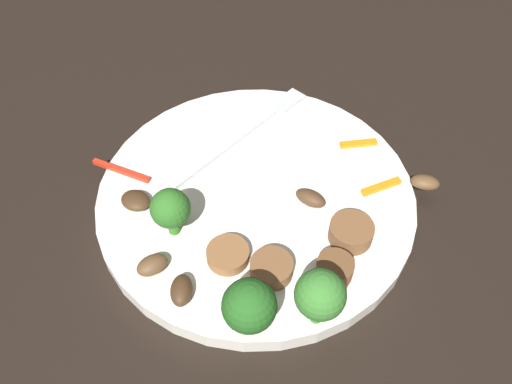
% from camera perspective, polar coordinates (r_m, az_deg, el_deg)
% --- Properties ---
extents(ground_plane, '(1.40, 1.40, 0.00)m').
position_cam_1_polar(ground_plane, '(0.47, 0.00, -1.24)').
color(ground_plane, black).
extents(plate, '(0.28, 0.28, 0.02)m').
position_cam_1_polar(plate, '(0.47, 0.00, -0.63)').
color(plate, white).
rests_on(plate, ground_plane).
extents(fork, '(0.18, 0.03, 0.00)m').
position_cam_1_polar(fork, '(0.51, -0.77, 6.65)').
color(fork, silver).
rests_on(fork, plate).
extents(broccoli_floret_0, '(0.04, 0.04, 0.05)m').
position_cam_1_polar(broccoli_floret_0, '(0.37, 6.92, -10.99)').
color(broccoli_floret_0, '#408630').
rests_on(broccoli_floret_0, plate).
extents(broccoli_floret_1, '(0.04, 0.04, 0.05)m').
position_cam_1_polar(broccoli_floret_1, '(0.37, -0.73, -12.21)').
color(broccoli_floret_1, '#296420').
rests_on(broccoli_floret_1, plate).
extents(broccoli_floret_2, '(0.03, 0.03, 0.05)m').
position_cam_1_polar(broccoli_floret_2, '(0.42, -9.21, -1.83)').
color(broccoli_floret_2, '#347525').
rests_on(broccoli_floret_2, plate).
extents(sausage_slice_0, '(0.03, 0.03, 0.02)m').
position_cam_1_polar(sausage_slice_0, '(0.41, 8.47, -8.18)').
color(sausage_slice_0, brown).
rests_on(sausage_slice_0, plate).
extents(sausage_slice_1, '(0.04, 0.04, 0.01)m').
position_cam_1_polar(sausage_slice_1, '(0.41, 1.68, -8.21)').
color(sausage_slice_1, brown).
rests_on(sausage_slice_1, plate).
extents(sausage_slice_2, '(0.04, 0.04, 0.02)m').
position_cam_1_polar(sausage_slice_2, '(0.43, 10.20, -4.27)').
color(sausage_slice_2, brown).
rests_on(sausage_slice_2, plate).
extents(sausage_slice_3, '(0.05, 0.05, 0.01)m').
position_cam_1_polar(sausage_slice_3, '(0.42, -3.04, -6.76)').
color(sausage_slice_3, brown).
rests_on(sausage_slice_3, plate).
extents(mushroom_0, '(0.02, 0.03, 0.01)m').
position_cam_1_polar(mushroom_0, '(0.46, -12.83, -0.89)').
color(mushroom_0, '#422B19').
rests_on(mushroom_0, plate).
extents(mushroom_1, '(0.03, 0.03, 0.01)m').
position_cam_1_polar(mushroom_1, '(0.40, -8.03, -10.43)').
color(mushroom_1, '#422B19').
rests_on(mushroom_1, plate).
extents(mushroom_2, '(0.02, 0.03, 0.01)m').
position_cam_1_polar(mushroom_2, '(0.45, 5.89, -0.65)').
color(mushroom_2, '#4C331E').
rests_on(mushroom_2, plate).
extents(mushroom_3, '(0.02, 0.03, 0.01)m').
position_cam_1_polar(mushroom_3, '(0.48, 17.75, 0.99)').
color(mushroom_3, brown).
rests_on(mushroom_3, plate).
extents(mushroom_4, '(0.03, 0.02, 0.01)m').
position_cam_1_polar(mushroom_4, '(0.42, -11.11, -7.71)').
color(mushroom_4, brown).
rests_on(mushroom_4, plate).
extents(pepper_strip_0, '(0.03, 0.03, 0.00)m').
position_cam_1_polar(pepper_strip_0, '(0.51, 10.98, 5.14)').
color(pepper_strip_0, orange).
rests_on(pepper_strip_0, plate).
extents(pepper_strip_1, '(0.04, 0.02, 0.00)m').
position_cam_1_polar(pepper_strip_1, '(0.48, 13.32, 0.57)').
color(pepper_strip_1, orange).
rests_on(pepper_strip_1, plate).
extents(pepper_strip_2, '(0.02, 0.06, 0.00)m').
position_cam_1_polar(pepper_strip_2, '(0.49, -14.32, 2.24)').
color(pepper_strip_2, red).
rests_on(pepper_strip_2, plate).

